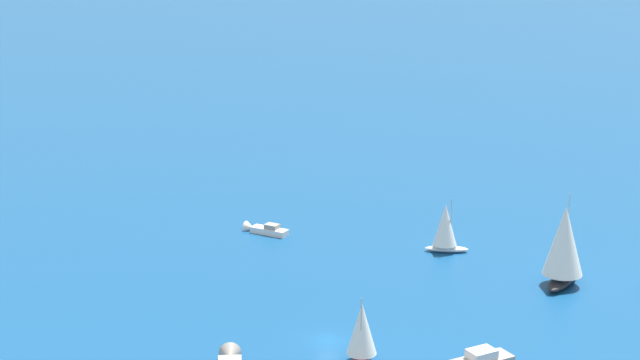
% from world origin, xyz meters
% --- Properties ---
extents(ground_plane, '(2000.00, 2000.00, 0.00)m').
position_xyz_m(ground_plane, '(0.00, 0.00, 0.00)').
color(ground_plane, navy).
extents(sailboat_far_port, '(8.33, 8.96, 12.35)m').
position_xyz_m(sailboat_far_port, '(33.98, 11.19, 5.64)').
color(sailboat_far_port, black).
rests_on(sailboat_far_port, ground_plane).
extents(motorboat_inshore, '(6.72, 6.20, 2.11)m').
position_xyz_m(motorboat_inshore, '(-1.41, 40.85, 0.57)').
color(motorboat_inshore, white).
rests_on(motorboat_inshore, ground_plane).
extents(sailboat_outer_ring_a, '(6.49, 4.29, 8.06)m').
position_xyz_m(sailboat_outer_ring_a, '(22.97, 27.17, 3.68)').
color(sailboat_outer_ring_a, white).
rests_on(sailboat_outer_ring_a, ground_plane).
extents(sailboat_outer_ring_b, '(4.27, 6.31, 7.86)m').
position_xyz_m(sailboat_outer_ring_b, '(2.49, -6.50, 3.59)').
color(sailboat_outer_ring_b, '#B21E1E').
rests_on(sailboat_outer_ring_b, ground_plane).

